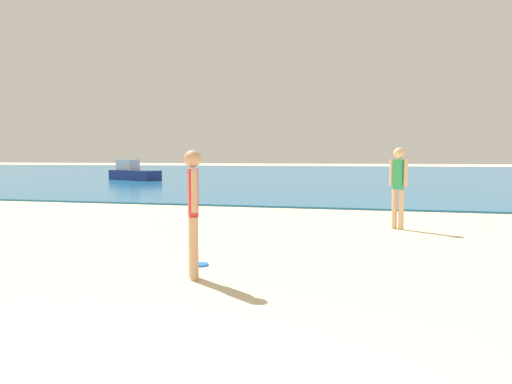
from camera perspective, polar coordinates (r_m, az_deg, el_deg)
name	(u,v)px	position (r m, az deg, el deg)	size (l,w,h in m)	color
water	(349,173)	(43.49, 11.52, 2.35)	(160.00, 60.00, 0.06)	#1E6B9E
person_standing	(193,206)	(5.76, -7.85, -1.78)	(0.22, 0.34, 1.62)	tan
frisbee	(200,264)	(6.61, -6.96, -8.96)	(0.24, 0.24, 0.03)	blue
person_distant	(398,183)	(10.13, 17.32, 1.08)	(0.36, 0.23, 1.73)	#DDAD84
boat_near	(133,173)	(30.44, -15.07, 2.33)	(4.00, 2.70, 1.30)	navy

